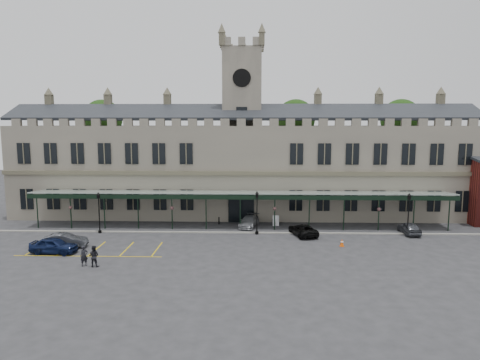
{
  "coord_description": "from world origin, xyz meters",
  "views": [
    {
      "loc": [
        1.4,
        -41.58,
        12.33
      ],
      "look_at": [
        0.0,
        6.0,
        6.0
      ],
      "focal_mm": 32.0,
      "sensor_mm": 36.0,
      "label": 1
    }
  ],
  "objects_px": {
    "lamp_post_left": "(99,209)",
    "car_left_b": "(64,241)",
    "station_building": "(242,167)",
    "sign_board": "(276,221)",
    "lamp_post_right": "(409,211)",
    "car_taxi": "(249,221)",
    "lamp_post_mid": "(257,209)",
    "car_left_a": "(54,246)",
    "person_a": "(84,256)",
    "car_right_a": "(409,228)",
    "traffic_cone": "(342,243)",
    "person_b": "(94,256)",
    "car_van": "(303,230)",
    "clock_tower": "(242,117)"
  },
  "relations": [
    {
      "from": "sign_board",
      "to": "car_van",
      "type": "bearing_deg",
      "value": -48.65
    },
    {
      "from": "car_left_a",
      "to": "car_right_a",
      "type": "distance_m",
      "value": 37.46
    },
    {
      "from": "sign_board",
      "to": "car_left_b",
      "type": "xyz_separation_m",
      "value": [
        -21.58,
        -9.77,
        0.09
      ]
    },
    {
      "from": "car_taxi",
      "to": "lamp_post_mid",
      "type": "bearing_deg",
      "value": -61.8
    },
    {
      "from": "traffic_cone",
      "to": "car_right_a",
      "type": "relative_size",
      "value": 0.18
    },
    {
      "from": "lamp_post_mid",
      "to": "traffic_cone",
      "type": "distance_m",
      "value": 9.98
    },
    {
      "from": "lamp_post_left",
      "to": "car_left_b",
      "type": "xyz_separation_m",
      "value": [
        -1.48,
        -5.82,
        -2.06
      ]
    },
    {
      "from": "lamp_post_mid",
      "to": "sign_board",
      "type": "xyz_separation_m",
      "value": [
        2.33,
        3.98,
        -2.26
      ]
    },
    {
      "from": "car_left_b",
      "to": "car_van",
      "type": "xyz_separation_m",
      "value": [
        24.34,
        5.44,
        -0.09
      ]
    },
    {
      "from": "sign_board",
      "to": "car_van",
      "type": "height_order",
      "value": "sign_board"
    },
    {
      "from": "lamp_post_right",
      "to": "car_left_b",
      "type": "bearing_deg",
      "value": -171.22
    },
    {
      "from": "car_left_a",
      "to": "lamp_post_right",
      "type": "bearing_deg",
      "value": -74.17
    },
    {
      "from": "lamp_post_left",
      "to": "car_taxi",
      "type": "distance_m",
      "value": 17.35
    },
    {
      "from": "lamp_post_left",
      "to": "lamp_post_right",
      "type": "relative_size",
      "value": 0.98
    },
    {
      "from": "car_right_a",
      "to": "car_van",
      "type": "bearing_deg",
      "value": 3.72
    },
    {
      "from": "sign_board",
      "to": "person_a",
      "type": "bearing_deg",
      "value": -130.1
    },
    {
      "from": "lamp_post_right",
      "to": "car_taxi",
      "type": "bearing_deg",
      "value": 167.86
    },
    {
      "from": "car_left_b",
      "to": "car_van",
      "type": "height_order",
      "value": "car_left_b"
    },
    {
      "from": "sign_board",
      "to": "person_b",
      "type": "distance_m",
      "value": 22.53
    },
    {
      "from": "lamp_post_right",
      "to": "person_a",
      "type": "xyz_separation_m",
      "value": [
        -31.7,
        -10.94,
        -1.95
      ]
    },
    {
      "from": "person_a",
      "to": "car_right_a",
      "type": "bearing_deg",
      "value": -19.27
    },
    {
      "from": "clock_tower",
      "to": "lamp_post_right",
      "type": "height_order",
      "value": "clock_tower"
    },
    {
      "from": "lamp_post_left",
      "to": "car_left_a",
      "type": "height_order",
      "value": "lamp_post_left"
    },
    {
      "from": "lamp_post_left",
      "to": "traffic_cone",
      "type": "distance_m",
      "value": 26.81
    },
    {
      "from": "lamp_post_mid",
      "to": "traffic_cone",
      "type": "bearing_deg",
      "value": -27.68
    },
    {
      "from": "traffic_cone",
      "to": "car_van",
      "type": "height_order",
      "value": "car_van"
    },
    {
      "from": "traffic_cone",
      "to": "sign_board",
      "type": "xyz_separation_m",
      "value": [
        -6.21,
        8.47,
        0.28
      ]
    },
    {
      "from": "lamp_post_mid",
      "to": "car_van",
      "type": "height_order",
      "value": "lamp_post_mid"
    },
    {
      "from": "person_a",
      "to": "person_b",
      "type": "xyz_separation_m",
      "value": [
        0.9,
        -0.12,
        0.04
      ]
    },
    {
      "from": "traffic_cone",
      "to": "person_b",
      "type": "relative_size",
      "value": 0.39
    },
    {
      "from": "lamp_post_mid",
      "to": "person_b",
      "type": "xyz_separation_m",
      "value": [
        -14.21,
        -11.31,
        -1.96
      ]
    },
    {
      "from": "station_building",
      "to": "car_left_b",
      "type": "xyz_separation_m",
      "value": [
        -17.34,
        -16.62,
        -5.74
      ]
    },
    {
      "from": "lamp_post_mid",
      "to": "traffic_cone",
      "type": "height_order",
      "value": "lamp_post_mid"
    },
    {
      "from": "car_right_a",
      "to": "person_a",
      "type": "xyz_separation_m",
      "value": [
        -32.2,
        -11.82,
        0.22
      ]
    },
    {
      "from": "lamp_post_left",
      "to": "car_taxi",
      "type": "xyz_separation_m",
      "value": [
        16.86,
        3.48,
        -2.14
      ]
    },
    {
      "from": "lamp_post_mid",
      "to": "car_left_b",
      "type": "distance_m",
      "value": 20.21
    },
    {
      "from": "lamp_post_left",
      "to": "car_taxi",
      "type": "relative_size",
      "value": 1.05
    },
    {
      "from": "car_left_b",
      "to": "car_right_a",
      "type": "height_order",
      "value": "car_left_b"
    },
    {
      "from": "person_a",
      "to": "lamp_post_mid",
      "type": "bearing_deg",
      "value": -2.91
    },
    {
      "from": "lamp_post_mid",
      "to": "clock_tower",
      "type": "bearing_deg",
      "value": 99.93
    },
    {
      "from": "person_a",
      "to": "sign_board",
      "type": "bearing_deg",
      "value": 1.59
    },
    {
      "from": "lamp_post_mid",
      "to": "car_left_a",
      "type": "distance_m",
      "value": 21.01
    },
    {
      "from": "lamp_post_left",
      "to": "person_a",
      "type": "distance_m",
      "value": 11.69
    },
    {
      "from": "traffic_cone",
      "to": "clock_tower",
      "type": "bearing_deg",
      "value": 124.18
    },
    {
      "from": "sign_board",
      "to": "person_a",
      "type": "xyz_separation_m",
      "value": [
        -17.45,
        -15.18,
        0.26
      ]
    },
    {
      "from": "car_left_b",
      "to": "sign_board",
      "type": "bearing_deg",
      "value": -74.65
    },
    {
      "from": "car_taxi",
      "to": "lamp_post_right",
      "type": "bearing_deg",
      "value": 1.51
    },
    {
      "from": "lamp_post_left",
      "to": "lamp_post_mid",
      "type": "xyz_separation_m",
      "value": [
        17.77,
        -0.03,
        0.1
      ]
    },
    {
      "from": "station_building",
      "to": "car_left_a",
      "type": "relative_size",
      "value": 13.52
    },
    {
      "from": "car_van",
      "to": "lamp_post_right",
      "type": "bearing_deg",
      "value": 163.3
    }
  ]
}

